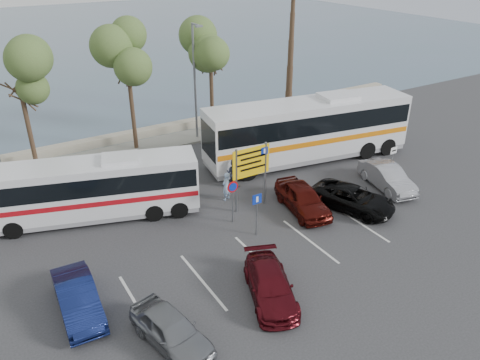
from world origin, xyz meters
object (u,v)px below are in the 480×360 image
coach_bus_left (91,191)px  coach_bus_right (308,132)px  car_silver_b (387,177)px  car_blue (78,298)px  direction_sign (251,167)px  car_red (303,198)px  car_silver_a (171,330)px  suv_black (353,198)px  pedestrian_near (226,186)px  car_maroon (270,285)px  pedestrian_far (233,173)px  street_lamp_right (195,77)px

coach_bus_left → coach_bus_right: bearing=0.2°
car_silver_b → car_blue: bearing=-163.7°
direction_sign → car_red: bearing=-37.9°
car_silver_a → suv_black: 12.74m
suv_black → pedestrian_near: pedestrian_near is taller
car_maroon → coach_bus_left: bearing=134.8°
pedestrian_far → car_silver_a: bearing=100.8°
direction_sign → car_red: size_ratio=0.85×
car_maroon → car_silver_b: bearing=42.1°
car_silver_a → car_red: size_ratio=0.88×
suv_black → coach_bus_left: bearing=132.4°
car_red → coach_bus_left: bearing=163.2°
street_lamp_right → suv_black: 14.10m
car_maroon → suv_black: suv_black is taller
car_maroon → car_silver_a: bearing=-156.2°
car_silver_a → car_red: bearing=15.1°
car_red → car_silver_b: size_ratio=1.02×
coach_bus_left → car_silver_a: coach_bus_left is taller
car_silver_a → car_silver_b: 16.21m
street_lamp_right → direction_sign: bearing=-100.9°
car_maroon → car_red: car_red is taller
coach_bus_left → car_maroon: (4.29, -9.80, -0.95)m
car_silver_b → pedestrian_near: bearing=170.0°
coach_bus_left → car_red: (9.68, -5.00, -0.83)m
pedestrian_far → car_red: bearing=163.6°
direction_sign → pedestrian_near: bearing=116.3°
coach_bus_right → car_blue: size_ratio=3.45×
coach_bus_left → car_blue: bearing=-110.6°
street_lamp_right → car_maroon: bearing=-107.2°
car_blue → car_maroon: bearing=-22.1°
direction_sign → pedestrian_far: bearing=80.3°
street_lamp_right → pedestrian_near: 10.04m
street_lamp_right → car_silver_a: 19.94m
car_silver_a → suv_black: car_silver_a is taller
street_lamp_right → car_maroon: size_ratio=1.97×
car_silver_a → suv_black: size_ratio=0.83×
coach_bus_right → car_silver_b: 5.91m
direction_sign → car_blue: 10.70m
car_blue → car_maroon: 7.48m
car_blue → car_red: car_red is taller
car_silver_b → pedestrian_far: size_ratio=2.41×
car_red → pedestrian_far: bearing=122.5°
car_silver_b → car_red: bearing=-172.5°
car_silver_b → car_silver_a: bearing=-151.3°
direction_sign → pedestrian_far: size_ratio=2.09×
pedestrian_far → pedestrian_near: bearing=97.6°
car_silver_a → car_silver_b: size_ratio=0.90×
coach_bus_right → car_silver_b: coach_bus_right is taller
pedestrian_near → pedestrian_far: size_ratio=0.95×
car_blue → car_red: bearing=10.5°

